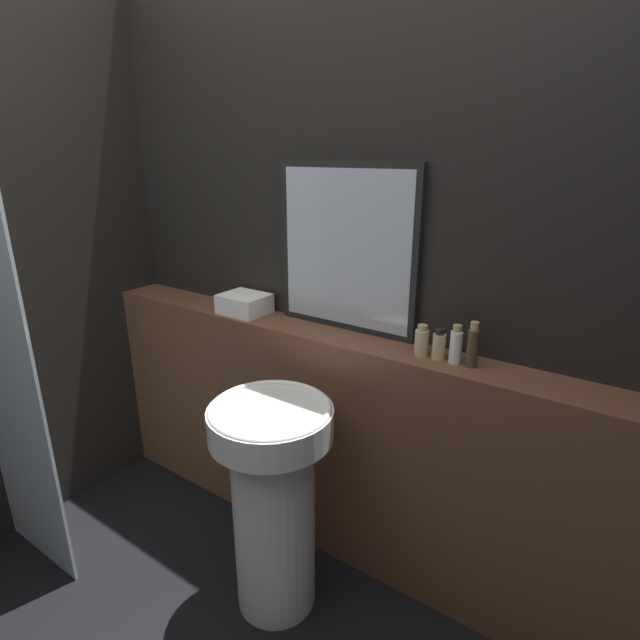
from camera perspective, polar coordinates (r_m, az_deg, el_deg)
name	(u,v)px	position (r m, az deg, el deg)	size (l,w,h in m)	color
wall_back	(348,263)	(2.03, 3.24, 6.49)	(8.00, 0.06, 2.50)	black
vanity_counter	(329,440)	(2.21, 1.00, -13.60)	(2.42, 0.21, 0.99)	brown
pedestal_sink	(273,495)	(1.94, -5.35, -19.31)	(0.44, 0.44, 0.85)	silver
mirror	(346,249)	(1.96, 3.04, 8.11)	(0.61, 0.03, 0.65)	black
towel_stack	(244,304)	(2.25, -8.63, 1.86)	(0.21, 0.17, 0.09)	white
shampoo_bottle	(422,341)	(1.80, 11.55, -2.38)	(0.05, 0.05, 0.11)	#C6B284
conditioner_bottle	(439,345)	(1.78, 13.43, -2.80)	(0.04, 0.04, 0.11)	#C6B284
lotion_bottle	(456,346)	(1.76, 15.27, -2.83)	(0.04, 0.04, 0.14)	white
body_wash_bottle	(473,346)	(1.74, 17.04, -2.89)	(0.04, 0.04, 0.16)	#4C3823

